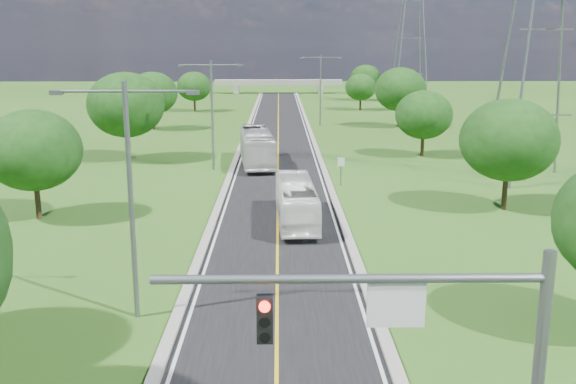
{
  "coord_description": "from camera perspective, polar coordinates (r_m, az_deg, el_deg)",
  "views": [
    {
      "loc": [
        0.12,
        -13.72,
        11.42
      ],
      "look_at": [
        0.63,
        22.72,
        3.0
      ],
      "focal_mm": 40.0,
      "sensor_mm": 36.0,
      "label": 1
    }
  ],
  "objects": [
    {
      "name": "streetlight_near_left",
      "position": [
        27.0,
        -13.88,
        0.92
      ],
      "size": [
        5.9,
        0.25,
        10.0
      ],
      "color": "slate",
      "rests_on": "ground"
    },
    {
      "name": "overpass",
      "position": [
        153.98,
        -0.86,
        9.66
      ],
      "size": [
        30.0,
        3.0,
        3.2
      ],
      "color": "gray",
      "rests_on": "ground"
    },
    {
      "name": "streetlight_mid_left",
      "position": [
        59.29,
        -6.78,
        7.62
      ],
      "size": [
        5.9,
        0.25,
        10.0
      ],
      "color": "slate",
      "rests_on": "ground"
    },
    {
      "name": "road",
      "position": [
        80.53,
        -0.88,
        4.88
      ],
      "size": [
        8.0,
        150.0,
        0.06
      ],
      "primitive_type": "cube",
      "color": "black",
      "rests_on": "ground"
    },
    {
      "name": "bus_inbound",
      "position": [
        62.08,
        -2.78,
        4.02
      ],
      "size": [
        3.93,
        12.27,
        3.36
      ],
      "primitive_type": "imported",
      "rotation": [
        0.0,
        0.0,
        0.09
      ],
      "color": "silver",
      "rests_on": "road"
    },
    {
      "name": "bus_outbound",
      "position": [
        41.61,
        0.73,
        -0.86
      ],
      "size": [
        2.71,
        10.06,
        2.78
      ],
      "primitive_type": "imported",
      "rotation": [
        0.0,
        0.0,
        3.18
      ],
      "color": "white",
      "rests_on": "road"
    },
    {
      "name": "curb_right",
      "position": [
        80.63,
        2.15,
        4.94
      ],
      "size": [
        0.5,
        150.0,
        0.22
      ],
      "primitive_type": "cube",
      "color": "gray",
      "rests_on": "ground"
    },
    {
      "name": "tree_rd",
      "position": [
        91.5,
        9.96,
        8.96
      ],
      "size": [
        7.14,
        7.14,
        8.3
      ],
      "color": "black",
      "rests_on": "ground"
    },
    {
      "name": "tree_rb",
      "position": [
        46.96,
        19.03,
        4.39
      ],
      "size": [
        6.72,
        6.72,
        7.82
      ],
      "color": "black",
      "rests_on": "ground"
    },
    {
      "name": "power_tower_near",
      "position": [
        58.06,
        22.09,
        14.65
      ],
      "size": [
        9.0,
        6.4,
        28.0
      ],
      "color": "slate",
      "rests_on": "ground"
    },
    {
      "name": "ground",
      "position": [
        74.6,
        -0.88,
        4.2
      ],
      "size": [
        260.0,
        260.0,
        0.0
      ],
      "primitive_type": "plane",
      "color": "#2E5217",
      "rests_on": "ground"
    },
    {
      "name": "tree_le",
      "position": [
        112.9,
        -8.35,
        9.28
      ],
      "size": [
        5.88,
        5.88,
        6.84
      ],
      "color": "black",
      "rests_on": "ground"
    },
    {
      "name": "tree_re",
      "position": [
        114.87,
        6.48,
        9.24
      ],
      "size": [
        5.46,
        5.46,
        6.35
      ],
      "color": "black",
      "rests_on": "ground"
    },
    {
      "name": "curb_left",
      "position": [
        80.64,
        -3.91,
        4.92
      ],
      "size": [
        0.5,
        150.0,
        0.22
      ],
      "primitive_type": "cube",
      "color": "gray",
      "rests_on": "ground"
    },
    {
      "name": "tree_rc",
      "position": [
        67.76,
        11.98,
        6.73
      ],
      "size": [
        5.88,
        5.88,
        6.84
      ],
      "color": "black",
      "rests_on": "ground"
    },
    {
      "name": "signal_mast",
      "position": [
        14.73,
        13.69,
        -13.64
      ],
      "size": [
        8.54,
        0.33,
        7.2
      ],
      "color": "slate",
      "rests_on": "ground"
    },
    {
      "name": "speed_limit_sign",
      "position": [
        52.88,
        4.73,
        2.26
      ],
      "size": [
        0.55,
        0.09,
        2.4
      ],
      "color": "slate",
      "rests_on": "ground"
    },
    {
      "name": "tree_rf",
      "position": [
        135.08,
        6.91,
        10.04
      ],
      "size": [
        6.3,
        6.3,
        7.33
      ],
      "color": "black",
      "rests_on": "ground"
    },
    {
      "name": "tree_lc",
      "position": [
        65.75,
        -14.21,
        7.52
      ],
      "size": [
        7.56,
        7.56,
        8.79
      ],
      "color": "black",
      "rests_on": "ground"
    },
    {
      "name": "streetlight_far_right",
      "position": [
        92.07,
        2.9,
        9.59
      ],
      "size": [
        5.9,
        0.25,
        10.0
      ],
      "color": "slate",
      "rests_on": "ground"
    },
    {
      "name": "tree_ld",
      "position": [
        89.61,
        -11.95,
        8.6
      ],
      "size": [
        6.72,
        6.72,
        7.82
      ],
      "color": "black",
      "rests_on": "ground"
    },
    {
      "name": "tree_lb",
      "position": [
        45.24,
        -21.7,
        3.47
      ],
      "size": [
        6.3,
        6.3,
        7.33
      ],
      "color": "black",
      "rests_on": "ground"
    },
    {
      "name": "power_tower_far",
      "position": [
        131.32,
        10.89,
        13.92
      ],
      "size": [
        9.0,
        6.4,
        28.0
      ],
      "color": "slate",
      "rests_on": "ground"
    }
  ]
}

